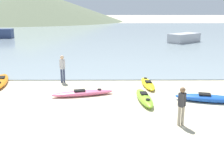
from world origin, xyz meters
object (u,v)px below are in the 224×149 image
at_px(kayak_on_sand_3, 1,81).
at_px(moored_boat_1, 184,38).
at_px(kayak_on_sand_2, 208,98).
at_px(kayak_on_sand_4, 148,84).
at_px(kayak_on_sand_0, 144,98).
at_px(moored_boat_0, 0,33).
at_px(kayak_on_sand_1, 83,93).
at_px(person_near_foreground, 182,104).
at_px(person_near_waterline, 62,67).

relative_size(kayak_on_sand_3, moored_boat_1, 0.72).
distance_m(kayak_on_sand_2, kayak_on_sand_4, 3.65).
relative_size(kayak_on_sand_0, kayak_on_sand_2, 0.87).
bearing_deg(moored_boat_0, kayak_on_sand_1, -60.83).
bearing_deg(kayak_on_sand_0, moored_boat_1, 70.31).
distance_m(kayak_on_sand_3, kayak_on_sand_4, 8.67).
distance_m(kayak_on_sand_0, kayak_on_sand_4, 2.63).
bearing_deg(kayak_on_sand_4, moored_boat_0, 126.34).
relative_size(person_near_foreground, moored_boat_0, 0.41).
relative_size(kayak_on_sand_2, person_near_foreground, 2.06).
height_order(kayak_on_sand_2, person_near_waterline, person_near_waterline).
height_order(kayak_on_sand_1, person_near_foreground, person_near_foreground).
height_order(kayak_on_sand_1, kayak_on_sand_3, kayak_on_sand_3).
distance_m(person_near_foreground, moored_boat_1, 26.37).
bearing_deg(moored_boat_0, kayak_on_sand_2, -52.98).
bearing_deg(kayak_on_sand_0, kayak_on_sand_1, 164.68).
bearing_deg(moored_boat_1, kayak_on_sand_1, -117.03).
bearing_deg(kayak_on_sand_1, kayak_on_sand_4, 26.10).
relative_size(person_near_waterline, moored_boat_0, 0.45).
height_order(kayak_on_sand_4, person_near_waterline, person_near_waterline).
relative_size(kayak_on_sand_3, person_near_waterline, 2.08).
relative_size(kayak_on_sand_0, person_near_foreground, 1.78).
relative_size(kayak_on_sand_1, kayak_on_sand_2, 1.03).
bearing_deg(kayak_on_sand_2, person_near_waterline, 155.35).
xyz_separation_m(kayak_on_sand_3, person_near_waterline, (3.65, 0.18, 0.79)).
height_order(kayak_on_sand_3, moored_boat_1, moored_boat_1).
distance_m(kayak_on_sand_4, moored_boat_1, 21.51).
distance_m(kayak_on_sand_0, kayak_on_sand_2, 3.01).
bearing_deg(moored_boat_1, person_near_waterline, -123.05).
height_order(kayak_on_sand_1, moored_boat_1, moored_boat_1).
height_order(person_near_foreground, person_near_waterline, person_near_waterline).
distance_m(kayak_on_sand_3, person_near_waterline, 3.74).
distance_m(kayak_on_sand_1, moored_boat_1, 24.54).
bearing_deg(kayak_on_sand_2, kayak_on_sand_3, 163.71).
xyz_separation_m(kayak_on_sand_0, kayak_on_sand_1, (-3.03, 0.83, -0.03)).
bearing_deg(moored_boat_1, kayak_on_sand_2, -102.65).
distance_m(kayak_on_sand_1, moored_boat_0, 31.22).
height_order(kayak_on_sand_0, kayak_on_sand_1, kayak_on_sand_0).
height_order(kayak_on_sand_4, moored_boat_0, moored_boat_0).
bearing_deg(kayak_on_sand_4, kayak_on_sand_1, -153.90).
height_order(kayak_on_sand_3, person_near_foreground, person_near_foreground).
height_order(kayak_on_sand_0, kayak_on_sand_4, kayak_on_sand_0).
bearing_deg(kayak_on_sand_2, kayak_on_sand_4, 132.92).
distance_m(kayak_on_sand_4, moored_boat_0, 31.68).
distance_m(kayak_on_sand_2, person_near_foreground, 3.35).
bearing_deg(kayak_on_sand_4, person_near_waterline, 171.32).
distance_m(kayak_on_sand_0, person_near_waterline, 5.63).
xyz_separation_m(kayak_on_sand_3, person_near_foreground, (9.16, -5.87, 0.71)).
height_order(moored_boat_0, moored_boat_1, moored_boat_0).
height_order(kayak_on_sand_0, person_near_foreground, person_near_foreground).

